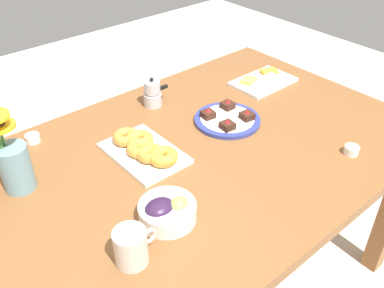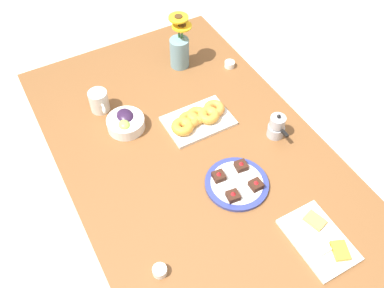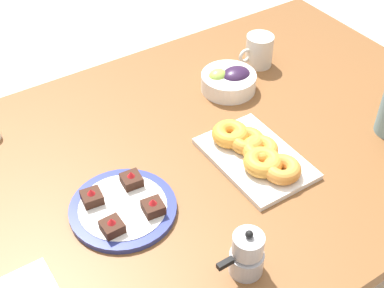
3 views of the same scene
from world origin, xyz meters
TOP-DOWN VIEW (x-y plane):
  - dining_table at (0.00, 0.00)m, footprint 1.60×1.00m
  - coffee_mug at (-0.40, -0.24)m, footprint 0.12×0.08m
  - grape_bowl at (-0.24, -0.18)m, footprint 0.16×0.16m
  - croissant_platter at (-0.12, 0.10)m, footprint 0.19×0.29m
  - dessert_plate at (0.23, 0.07)m, footprint 0.24×0.24m
  - moka_pot at (0.09, 0.34)m, footprint 0.11×0.07m

SIDE VIEW (x-z plane):
  - dining_table at x=0.00m, z-range 0.28..1.02m
  - dessert_plate at x=0.23m, z-range 0.72..0.78m
  - croissant_platter at x=-0.12m, z-range 0.74..0.79m
  - grape_bowl at x=-0.24m, z-range 0.74..0.80m
  - moka_pot at x=0.09m, z-range 0.73..0.85m
  - coffee_mug at x=-0.40m, z-range 0.74..0.84m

